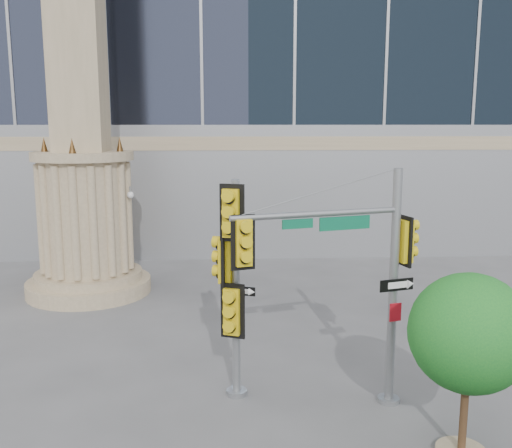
{
  "coord_description": "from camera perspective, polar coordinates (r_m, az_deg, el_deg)",
  "views": [
    {
      "loc": [
        -0.99,
        -11.28,
        6.07
      ],
      "look_at": [
        -0.3,
        2.0,
        3.72
      ],
      "focal_mm": 40.0,
      "sensor_mm": 36.0,
      "label": 1
    }
  ],
  "objects": [
    {
      "name": "street_tree",
      "position": [
        11.12,
        20.69,
        -10.59
      ],
      "size": [
        2.22,
        2.17,
        3.46
      ],
      "color": "gray",
      "rests_on": "ground"
    },
    {
      "name": "main_signal_pole",
      "position": [
        11.95,
        9.89,
        -4.02
      ],
      "size": [
        3.91,
        1.41,
        5.16
      ],
      "rotation": [
        0.0,
        0.0,
        0.27
      ],
      "color": "slate",
      "rests_on": "ground"
    },
    {
      "name": "ground",
      "position": [
        12.85,
        1.88,
        -18.17
      ],
      "size": [
        120.0,
        120.0,
        0.0
      ],
      "primitive_type": "plane",
      "color": "#545456",
      "rests_on": "ground"
    },
    {
      "name": "monument",
      "position": [
        20.9,
        -17.03,
        8.09
      ],
      "size": [
        4.4,
        4.4,
        16.6
      ],
      "color": "gray",
      "rests_on": "ground"
    },
    {
      "name": "secondary_signal_pole",
      "position": [
        12.4,
        -2.43,
        -4.9
      ],
      "size": [
        0.84,
        0.8,
        4.9
      ],
      "rotation": [
        0.0,
        0.0,
        -0.36
      ],
      "color": "slate",
      "rests_on": "ground"
    }
  ]
}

